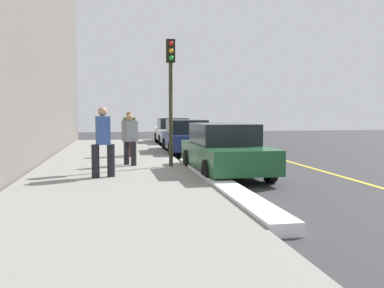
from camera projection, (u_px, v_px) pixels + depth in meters
The scene contains 12 objects.
ground_plane at pixel (219, 171), 13.49m from camera, with size 56.00×56.00×0.00m, color #333335.
sidewalk at pixel (112, 171), 12.92m from camera, with size 28.00×4.60×0.15m, color gray.
lane_stripe_centre at pixel (314, 169), 14.04m from camera, with size 28.00×0.14×0.01m, color gold.
snow_bank_curb at pixel (217, 182), 10.69m from camera, with size 9.00×0.56×0.22m, color white.
parked_car_white at pixel (173, 131), 24.81m from camera, with size 4.38×1.93×1.51m.
parked_car_navy at pixel (187, 137), 18.90m from camera, with size 4.23×1.94×1.51m.
parked_car_green at pixel (225, 149), 12.53m from camera, with size 4.59×1.96×1.51m.
pedestrian_grey_coat at pixel (130, 138), 13.74m from camera, with size 0.49×0.52×1.64m.
pedestrian_blue_coat at pixel (103, 140), 11.16m from camera, with size 0.54×0.60×1.83m.
pedestrian_olive_coat at pixel (129, 132), 16.80m from camera, with size 0.57×0.47×1.72m.
traffic_light_pole at pixel (171, 80), 13.32m from camera, with size 0.35×0.26×3.93m.
rolling_suitcase at pixel (132, 149), 16.49m from camera, with size 0.34×0.22×0.92m.
Camera 1 is at (13.05, -3.13, 1.84)m, focal length 40.23 mm.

